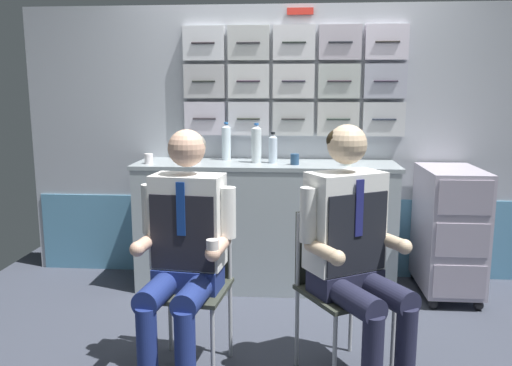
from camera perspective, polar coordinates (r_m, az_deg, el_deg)
ground at (r=3.15m, az=2.78°, el=-18.71°), size 4.80×4.80×0.04m
galley_bulkhead at (r=4.15m, az=3.52°, el=4.57°), size 4.20×0.14×2.15m
galley_counter at (r=3.99m, az=1.03°, el=-4.62°), size 1.96×0.53×0.96m
service_trolley at (r=4.04m, az=20.46°, el=-4.71°), size 0.40×0.65×0.95m
folding_chair_left at (r=2.88m, az=-6.83°, el=-9.37°), size 0.45×0.45×0.87m
crew_member_left at (r=2.68m, az=-7.97°, el=-6.67°), size 0.51×0.65×1.31m
folding_chair_right at (r=2.85m, az=8.67°, el=-9.66°), size 0.55×0.55×0.87m
crew_member_right at (r=2.66m, az=10.72°, el=-6.44°), size 0.62×0.72×1.33m
water_bottle_clear at (r=3.89m, az=0.05°, el=4.33°), size 0.08×0.08×0.30m
sparkling_bottle_green at (r=3.87m, az=1.88°, el=3.81°), size 0.06×0.06×0.23m
water_bottle_blue_cap at (r=4.05m, az=-3.30°, el=4.53°), size 0.07×0.07×0.29m
coffee_cup_spare at (r=3.90m, az=-6.57°, el=2.68°), size 0.06×0.06×0.06m
coffee_cup_white at (r=3.93m, az=-11.74°, el=2.68°), size 0.06×0.06×0.07m
espresso_cup_small at (r=3.80m, az=4.29°, el=2.66°), size 0.06×0.06×0.08m
paper_cup_tan at (r=3.81m, az=10.06°, el=2.52°), size 0.06×0.06×0.07m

